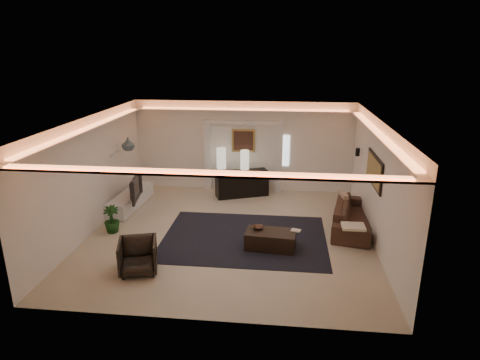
# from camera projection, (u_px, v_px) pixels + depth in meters

# --- Properties ---
(floor) EXTENTS (7.00, 7.00, 0.00)m
(floor) POSITION_uv_depth(u_px,v_px,m) (230.00, 234.00, 10.48)
(floor) COLOR #BFAD8C
(floor) RESTS_ON ground
(ceiling) EXTENTS (7.00, 7.00, 0.00)m
(ceiling) POSITION_uv_depth(u_px,v_px,m) (229.00, 120.00, 9.60)
(ceiling) COLOR white
(ceiling) RESTS_ON ground
(wall_back) EXTENTS (7.00, 0.00, 7.00)m
(wall_back) POSITION_uv_depth(u_px,v_px,m) (243.00, 147.00, 13.35)
(wall_back) COLOR white
(wall_back) RESTS_ON ground
(wall_front) EXTENTS (7.00, 0.00, 7.00)m
(wall_front) POSITION_uv_depth(u_px,v_px,m) (201.00, 245.00, 6.73)
(wall_front) COLOR white
(wall_front) RESTS_ON ground
(wall_left) EXTENTS (0.00, 7.00, 7.00)m
(wall_left) POSITION_uv_depth(u_px,v_px,m) (91.00, 175.00, 10.40)
(wall_left) COLOR white
(wall_left) RESTS_ON ground
(wall_right) EXTENTS (0.00, 7.00, 7.00)m
(wall_right) POSITION_uv_depth(u_px,v_px,m) (377.00, 184.00, 9.68)
(wall_right) COLOR white
(wall_right) RESTS_ON ground
(cove_soffit) EXTENTS (7.00, 7.00, 0.04)m
(cove_soffit) POSITION_uv_depth(u_px,v_px,m) (229.00, 132.00, 9.68)
(cove_soffit) COLOR silver
(cove_soffit) RESTS_ON ceiling
(daylight_slit) EXTENTS (0.25, 0.03, 1.00)m
(daylight_slit) POSITION_uv_depth(u_px,v_px,m) (285.00, 151.00, 13.23)
(daylight_slit) COLOR white
(daylight_slit) RESTS_ON wall_back
(area_rug) EXTENTS (4.00, 3.00, 0.01)m
(area_rug) POSITION_uv_depth(u_px,v_px,m) (245.00, 238.00, 10.25)
(area_rug) COLOR black
(area_rug) RESTS_ON ground
(pilaster_left) EXTENTS (0.22, 0.20, 2.20)m
(pilaster_left) POSITION_uv_depth(u_px,v_px,m) (208.00, 157.00, 13.48)
(pilaster_left) COLOR silver
(pilaster_left) RESTS_ON ground
(pilaster_right) EXTENTS (0.22, 0.20, 2.20)m
(pilaster_right) POSITION_uv_depth(u_px,v_px,m) (279.00, 159.00, 13.25)
(pilaster_right) COLOR silver
(pilaster_right) RESTS_ON ground
(alcove_header) EXTENTS (2.52, 0.20, 0.12)m
(alcove_header) POSITION_uv_depth(u_px,v_px,m) (243.00, 122.00, 13.01)
(alcove_header) COLOR silver
(alcove_header) RESTS_ON wall_back
(painting_frame) EXTENTS (0.74, 0.04, 0.74)m
(painting_frame) POSITION_uv_depth(u_px,v_px,m) (243.00, 141.00, 13.26)
(painting_frame) COLOR tan
(painting_frame) RESTS_ON wall_back
(painting_canvas) EXTENTS (0.62, 0.02, 0.62)m
(painting_canvas) POSITION_uv_depth(u_px,v_px,m) (243.00, 141.00, 13.24)
(painting_canvas) COLOR #4C2D1E
(painting_canvas) RESTS_ON wall_back
(art_panel_frame) EXTENTS (0.04, 1.64, 0.74)m
(art_panel_frame) POSITION_uv_depth(u_px,v_px,m) (375.00, 170.00, 9.89)
(art_panel_frame) COLOR black
(art_panel_frame) RESTS_ON wall_right
(art_panel_gold) EXTENTS (0.02, 1.50, 0.62)m
(art_panel_gold) POSITION_uv_depth(u_px,v_px,m) (373.00, 170.00, 9.90)
(art_panel_gold) COLOR tan
(art_panel_gold) RESTS_ON wall_right
(wall_sconce) EXTENTS (0.12, 0.12, 0.22)m
(wall_sconce) POSITION_uv_depth(u_px,v_px,m) (358.00, 152.00, 11.71)
(wall_sconce) COLOR black
(wall_sconce) RESTS_ON wall_right
(wall_niche) EXTENTS (0.10, 0.55, 0.04)m
(wall_niche) POSITION_uv_depth(u_px,v_px,m) (115.00, 154.00, 11.65)
(wall_niche) COLOR silver
(wall_niche) RESTS_ON wall_left
(console) EXTENTS (1.70, 1.07, 0.82)m
(console) POSITION_uv_depth(u_px,v_px,m) (242.00, 184.00, 13.06)
(console) COLOR black
(console) RESTS_ON ground
(lamp_left) EXTENTS (0.34, 0.34, 0.66)m
(lamp_left) POSITION_uv_depth(u_px,v_px,m) (221.00, 160.00, 13.16)
(lamp_left) COLOR beige
(lamp_left) RESTS_ON console
(lamp_right) EXTENTS (0.28, 0.28, 0.61)m
(lamp_right) POSITION_uv_depth(u_px,v_px,m) (245.00, 161.00, 13.08)
(lamp_right) COLOR beige
(lamp_right) RESTS_ON console
(media_ledge) EXTENTS (0.68, 2.27, 0.42)m
(media_ledge) POSITION_uv_depth(u_px,v_px,m) (131.00, 199.00, 12.22)
(media_ledge) COLOR silver
(media_ledge) RESTS_ON ground
(tv) EXTENTS (1.22, 0.33, 0.70)m
(tv) POSITION_uv_depth(u_px,v_px,m) (132.00, 187.00, 11.53)
(tv) COLOR black
(tv) RESTS_ON media_ledge
(figurine) EXTENTS (0.16, 0.16, 0.36)m
(figurine) POSITION_uv_depth(u_px,v_px,m) (139.00, 181.00, 12.51)
(figurine) COLOR black
(figurine) RESTS_ON media_ledge
(ginger_jar) EXTENTS (0.43, 0.43, 0.38)m
(ginger_jar) POSITION_uv_depth(u_px,v_px,m) (128.00, 144.00, 11.86)
(ginger_jar) COLOR #354358
(ginger_jar) RESTS_ON wall_niche
(plant) EXTENTS (0.49, 0.49, 0.70)m
(plant) POSITION_uv_depth(u_px,v_px,m) (112.00, 219.00, 10.49)
(plant) COLOR #133611
(plant) RESTS_ON ground
(sofa) EXTENTS (2.50, 1.37, 0.69)m
(sofa) POSITION_uv_depth(u_px,v_px,m) (354.00, 216.00, 10.72)
(sofa) COLOR brown
(sofa) RESTS_ON ground
(throw_blanket) EXTENTS (0.53, 0.43, 0.06)m
(throw_blanket) POSITION_uv_depth(u_px,v_px,m) (353.00, 226.00, 9.59)
(throw_blanket) COLOR white
(throw_blanket) RESTS_ON sofa
(throw_pillow) EXTENTS (0.21, 0.47, 0.46)m
(throw_pillow) POSITION_uv_depth(u_px,v_px,m) (343.00, 201.00, 11.16)
(throw_pillow) COLOR tan
(throw_pillow) RESTS_ON sofa
(coffee_table) EXTENTS (1.21, 0.73, 0.43)m
(coffee_table) POSITION_uv_depth(u_px,v_px,m) (271.00, 240.00, 9.69)
(coffee_table) COLOR black
(coffee_table) RESTS_ON ground
(bowl) EXTENTS (0.30, 0.30, 0.06)m
(bowl) POSITION_uv_depth(u_px,v_px,m) (258.00, 228.00, 9.78)
(bowl) COLOR #392015
(bowl) RESTS_ON coffee_table
(magazine) EXTENTS (0.25, 0.21, 0.03)m
(magazine) POSITION_uv_depth(u_px,v_px,m) (296.00, 231.00, 9.66)
(magazine) COLOR beige
(magazine) RESTS_ON coffee_table
(armchair) EXTENTS (0.95, 0.97, 0.71)m
(armchair) POSITION_uv_depth(u_px,v_px,m) (138.00, 256.00, 8.63)
(armchair) COLOR black
(armchair) RESTS_ON ground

